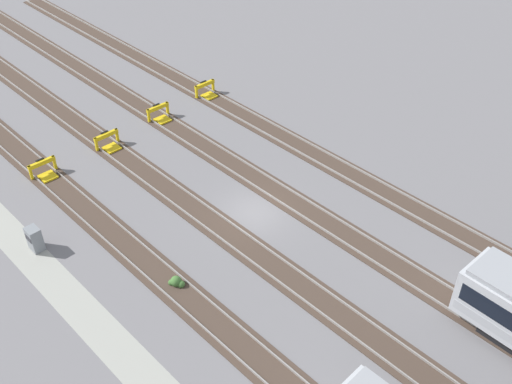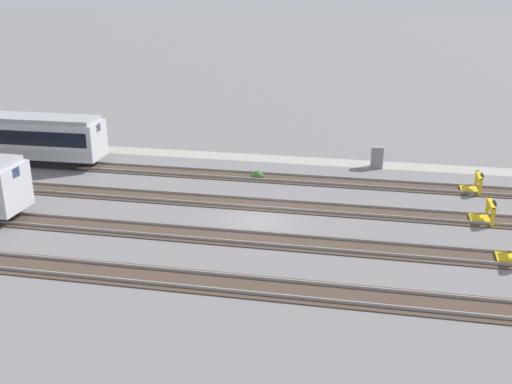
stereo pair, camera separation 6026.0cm
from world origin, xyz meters
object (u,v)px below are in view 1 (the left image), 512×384
bumper_stop_near_inner_track (109,142)px  weed_clump (177,282)px  bumper_stop_far_inner_track (207,91)px  bumper_stop_nearest_track (45,170)px  bumper_stop_middle_track (160,114)px  electrical_cabinet (35,239)px

bumper_stop_near_inner_track → weed_clump: bearing=-18.9°
bumper_stop_near_inner_track → bumper_stop_far_inner_track: same height
bumper_stop_far_inner_track → bumper_stop_near_inner_track: bearing=-84.6°
bumper_stop_nearest_track → bumper_stop_far_inner_track: bearing=93.3°
bumper_stop_near_inner_track → bumper_stop_middle_track: bearing=96.7°
weed_clump → bumper_stop_far_inner_track: bearing=135.3°
bumper_stop_far_inner_track → weed_clump: size_ratio=2.18×
bumper_stop_near_inner_track → weed_clump: 15.38m
bumper_stop_middle_track → electrical_cabinet: size_ratio=1.26×
bumper_stop_near_inner_track → electrical_cabinet: 11.19m
bumper_stop_nearest_track → electrical_cabinet: electrical_cabinet is taller
bumper_stop_nearest_track → bumper_stop_far_inner_track: 15.61m
bumper_stop_nearest_track → bumper_stop_near_inner_track: (0.08, 5.20, 0.00)m
bumper_stop_middle_track → weed_clump: 18.25m
bumper_stop_nearest_track → bumper_stop_far_inner_track: size_ratio=1.00×
bumper_stop_middle_track → bumper_stop_nearest_track: bearing=-87.1°
bumper_stop_near_inner_track → electrical_cabinet: electrical_cabinet is taller
bumper_stop_nearest_track → bumper_stop_far_inner_track: (-0.91, 15.59, 0.00)m
bumper_stop_near_inner_track → bumper_stop_middle_track: size_ratio=1.00×
electrical_cabinet → weed_clump: size_ratio=1.74×
bumper_stop_nearest_track → weed_clump: 14.62m
bumper_stop_far_inner_track → electrical_cabinet: 20.94m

